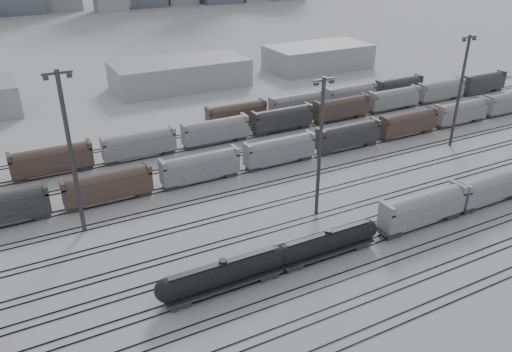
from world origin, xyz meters
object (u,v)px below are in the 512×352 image
tank_car_a (223,274)px  light_mast_c (320,145)px  hopper_car_a (423,207)px  hopper_car_b (492,187)px  tank_car_b (327,242)px

tank_car_a → light_mast_c: size_ratio=0.79×
hopper_car_a → hopper_car_b: 15.91m
light_mast_c → hopper_car_b: bearing=-21.8°
tank_car_a → hopper_car_a: 34.30m
hopper_car_b → light_mast_c: 31.64m
tank_car_a → light_mast_c: 26.56m
light_mast_c → tank_car_a: bearing=-152.9°
hopper_car_b → light_mast_c: (-28.17, 11.27, 8.99)m
hopper_car_b → tank_car_b: bearing=180.0°
hopper_car_a → light_mast_c: light_mast_c is taller
tank_car_a → tank_car_b: 16.24m
tank_car_a → hopper_car_a: size_ratio=1.17×
tank_car_b → hopper_car_a: bearing=0.0°
hopper_car_b → hopper_car_a: bearing=180.0°
tank_car_a → hopper_car_a: bearing=0.0°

